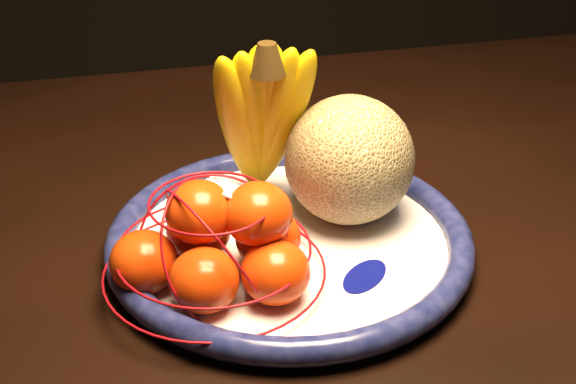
{
  "coord_description": "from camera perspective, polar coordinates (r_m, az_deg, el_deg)",
  "views": [
    {
      "loc": [
        -0.34,
        -0.84,
        1.29
      ],
      "look_at": [
        -0.24,
        -0.12,
        0.87
      ],
      "focal_mm": 50.0,
      "sensor_mm": 36.0,
      "label": 1
    }
  ],
  "objects": [
    {
      "name": "price_tag",
      "position": [
        0.76,
        -3.69,
        -0.06
      ],
      "size": [
        0.07,
        0.06,
        0.01
      ],
      "primitive_type": "cube",
      "rotation": [
        -0.14,
        0.1,
        -0.61
      ],
      "color": "white",
      "rests_on": "mandarin_bag"
    },
    {
      "name": "dining_table",
      "position": [
        1.05,
        10.44,
        -3.74
      ],
      "size": [
        1.68,
        1.1,
        0.8
      ],
      "rotation": [
        0.0,
        0.0,
        0.09
      ],
      "color": "black",
      "rests_on": "ground"
    },
    {
      "name": "mandarin_bag",
      "position": [
        0.78,
        -4.88,
        -3.79
      ],
      "size": [
        0.29,
        0.29,
        0.14
      ],
      "rotation": [
        0.0,
        0.0,
        -0.42
      ],
      "color": "#F94E12",
      "rests_on": "fruit_bowl"
    },
    {
      "name": "cantaloupe",
      "position": [
        0.87,
        4.39,
        2.3
      ],
      "size": [
        0.14,
        0.14,
        0.14
      ],
      "primitive_type": "sphere",
      "color": "olive",
      "rests_on": "fruit_bowl"
    },
    {
      "name": "banana_bunch",
      "position": [
        0.88,
        -1.94,
        5.54
      ],
      "size": [
        0.15,
        0.14,
        0.22
      ],
      "rotation": [
        0.0,
        0.0,
        0.07
      ],
      "color": "#ECC006",
      "rests_on": "fruit_bowl"
    },
    {
      "name": "fruit_bowl",
      "position": [
        0.86,
        0.09,
        -3.48
      ],
      "size": [
        0.39,
        0.39,
        0.03
      ],
      "rotation": [
        0.0,
        0.0,
        0.24
      ],
      "color": "white",
      "rests_on": "dining_table"
    }
  ]
}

